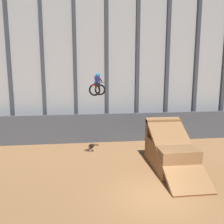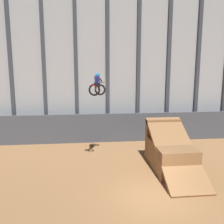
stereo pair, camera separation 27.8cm
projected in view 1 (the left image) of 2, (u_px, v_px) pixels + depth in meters
name	position (u px, v px, depth m)	size (l,w,h in m)	color
ground_plane	(156.00, 197.00, 12.50)	(60.00, 60.00, 0.00)	#996B42
arena_back_wall	(122.00, 63.00, 21.44)	(32.00, 0.40, 12.53)	#ADB2B7
lower_barrier	(124.00, 127.00, 21.18)	(31.36, 0.20, 2.31)	#474C56
dirt_ramp	(170.00, 152.00, 15.98)	(2.25, 5.52, 2.86)	olive
rider_bike_solo	(97.00, 86.00, 16.41)	(1.18, 1.79, 1.51)	black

